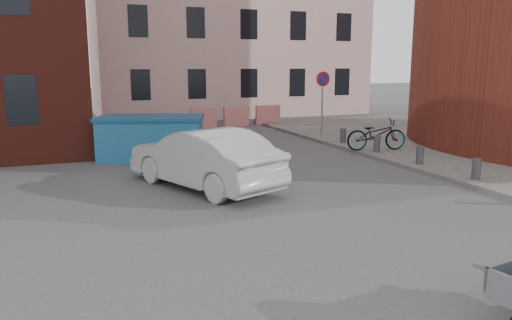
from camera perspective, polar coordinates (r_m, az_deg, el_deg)
name	(u,v)px	position (r m, az deg, el deg)	size (l,w,h in m)	color
ground	(284,224)	(9.82, 3.21, -7.30)	(120.00, 120.00, 0.00)	#38383A
sidewalk	(503,154)	(18.91, 26.43, 0.63)	(9.00, 24.00, 0.12)	#474442
no_parking_sign	(323,90)	(20.53, 7.63, 7.89)	(0.60, 0.09, 2.65)	gray
bollards	(420,155)	(15.68, 18.23, 0.56)	(0.22, 9.02, 0.55)	#3A3A3D
barriers	(236,116)	(24.96, -2.25, 5.02)	(4.70, 0.18, 1.00)	red
dumpster	(151,137)	(16.64, -11.89, 2.55)	(3.74, 2.73, 1.41)	#1D5B8D
silver_car	(203,158)	(12.52, -6.06, 0.20)	(1.59, 4.55, 1.50)	#9DA0A4
bicycle	(376,134)	(17.77, 13.58, 2.86)	(0.73, 2.09, 1.10)	black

